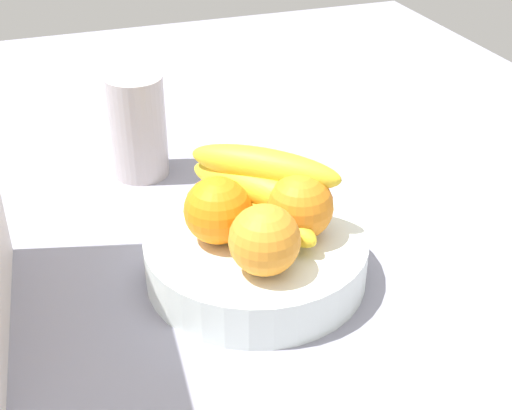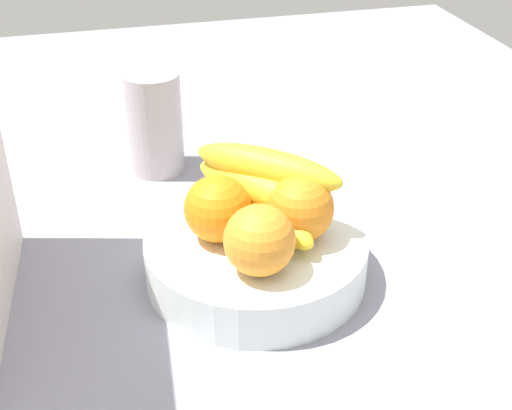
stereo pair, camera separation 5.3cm
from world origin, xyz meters
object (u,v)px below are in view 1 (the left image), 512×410
at_px(banana_bunch, 261,189).
at_px(orange_front_right, 300,206).
at_px(thermos_tumbler, 138,127).
at_px(orange_center, 252,183).
at_px(orange_back_left, 218,210).
at_px(fruit_bowl, 256,257).
at_px(orange_front_left, 262,241).

bearing_deg(banana_bunch, orange_front_right, -141.21).
bearing_deg(thermos_tumbler, orange_center, -158.97).
bearing_deg(thermos_tumbler, banana_bunch, -160.88).
distance_m(orange_front_right, thermos_tumbler, 0.31).
relative_size(orange_back_left, banana_bunch, 0.41).
height_order(fruit_bowl, orange_front_left, orange_front_left).
bearing_deg(fruit_bowl, thermos_tumbler, 14.55).
relative_size(orange_front_right, orange_back_left, 1.00).
xyz_separation_m(orange_back_left, thermos_tumbler, (0.26, 0.03, -0.02)).
bearing_deg(orange_center, thermos_tumbler, 21.03).
relative_size(fruit_bowl, orange_back_left, 3.37).
xyz_separation_m(fruit_bowl, banana_bunch, (0.03, -0.01, 0.07)).
xyz_separation_m(orange_front_right, thermos_tumbler, (0.28, 0.12, -0.02)).
relative_size(orange_center, thermos_tumbler, 0.51).
bearing_deg(thermos_tumbler, orange_front_right, -157.87).
distance_m(orange_front_left, orange_back_left, 0.07).
bearing_deg(fruit_bowl, banana_bunch, -29.09).
height_order(fruit_bowl, orange_front_right, orange_front_right).
distance_m(banana_bunch, thermos_tumbler, 0.26).
bearing_deg(banana_bunch, orange_front_left, 160.85).
height_order(fruit_bowl, thermos_tumbler, thermos_tumbler).
distance_m(fruit_bowl, banana_bunch, 0.07).
xyz_separation_m(orange_front_left, orange_back_left, (0.07, 0.02, 0.00)).
bearing_deg(orange_back_left, banana_bunch, -72.77).
distance_m(orange_front_right, banana_bunch, 0.05).
xyz_separation_m(banana_bunch, thermos_tumbler, (0.25, 0.09, -0.02)).
relative_size(fruit_bowl, orange_front_left, 3.37).
bearing_deg(orange_front_left, orange_front_right, -51.91).
xyz_separation_m(fruit_bowl, orange_front_left, (-0.06, 0.01, 0.06)).
distance_m(orange_center, orange_back_left, 0.07).
relative_size(orange_center, orange_back_left, 1.00).
distance_m(fruit_bowl, thermos_tumbler, 0.29).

